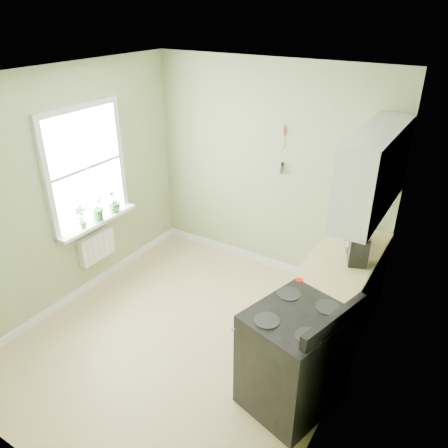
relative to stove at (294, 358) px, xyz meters
The scene contains 21 objects.
floor 1.38m from the stove, behind, with size 3.20×3.60×0.02m, color tan.
ceiling 2.56m from the stove, behind, with size 3.20×3.60×0.02m, color white.
wall_back 2.50m from the stove, 123.02° to the left, with size 3.20×0.02×2.70m, color #99AA73.
wall_left 3.02m from the stove, behind, with size 0.02×3.60×2.70m, color #99AA73.
wall_right 0.93m from the stove, 25.19° to the left, with size 0.02×3.60×2.70m, color #99AA73.
base_cabinets 1.16m from the stove, 88.90° to the left, with size 0.60×1.60×0.87m, color white.
countertop 1.22m from the stove, 89.39° to the left, with size 0.64×1.60×0.04m, color #DBC686.
upper_cabinets 1.85m from the stove, 83.31° to the left, with size 0.35×1.40×0.80m, color white.
window 3.08m from the stove, behind, with size 0.06×1.14×1.44m.
window_sill 2.85m from the stove, behind, with size 0.18×1.14×0.04m, color white.
radiator 2.85m from the stove, behind, with size 0.12×0.50×0.35m, color white.
wall_utensils 2.46m from the stove, 119.10° to the left, with size 0.02×0.14×0.58m.
stove is the anchor object (origin of this frame).
stand_mixer 1.56m from the stove, 88.63° to the left, with size 0.30×0.37×0.40m.
kettle 1.95m from the stove, 94.63° to the left, with size 0.20×0.12×0.21m.
coffee_maker 1.27m from the stove, 82.25° to the left, with size 0.24×0.25×0.32m.
red_tray 1.97m from the stove, 96.24° to the left, with size 0.32×0.32×0.02m, color red.
jar 0.67m from the stove, 111.67° to the left, with size 0.07×0.07×0.07m.
plant_a 2.84m from the stove, behind, with size 0.15×0.10×0.29m, color #30622A.
plant_b 2.88m from the stove, behind, with size 0.19×0.15×0.34m, color #30622A.
plant_c 2.93m from the stove, 165.04° to the left, with size 0.16×0.16×0.29m, color #30622A.
Camera 1 is at (2.25, -2.88, 3.26)m, focal length 35.00 mm.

